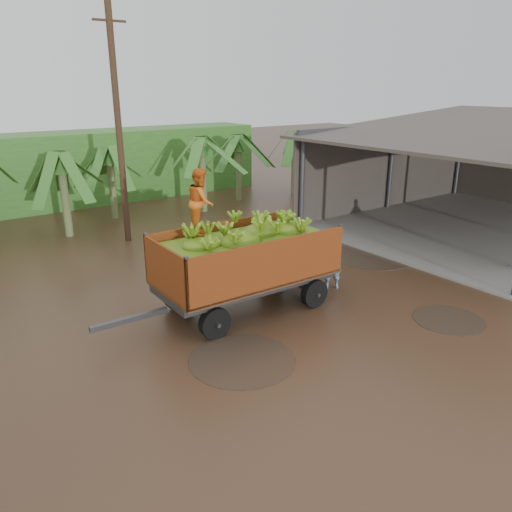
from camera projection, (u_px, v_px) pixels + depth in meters
The scene contains 7 objects.
ground at pixel (292, 299), 14.33m from camera, with size 100.00×100.00×0.00m, color black.
packing_shed at pixel (476, 167), 21.43m from camera, with size 12.78×10.80×4.76m.
hedge_north at pixel (55, 170), 24.84m from camera, with size 22.00×3.00×3.60m, color #2D661E.
banana_trailer at pixel (245, 258), 13.32m from camera, with size 6.68×2.43×3.90m.
man_blue at pixel (332, 261), 14.82m from camera, with size 0.64×0.42×1.75m, color #7299D0.
utility_pole at pixel (119, 127), 18.37m from camera, with size 1.20×0.24×8.59m.
banana_plants at pixel (19, 215), 15.99m from camera, with size 24.88×20.50×4.45m.
Camera 1 is at (-8.59, -10.00, 5.85)m, focal length 35.00 mm.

